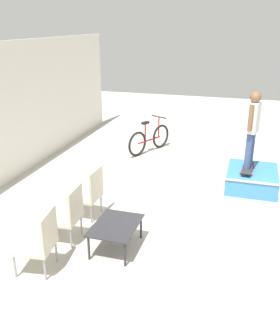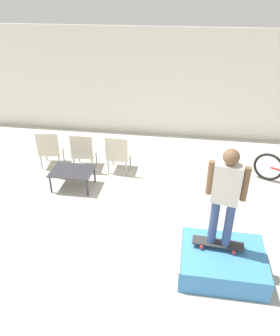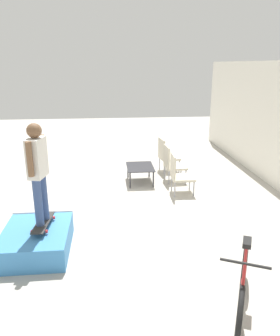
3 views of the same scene
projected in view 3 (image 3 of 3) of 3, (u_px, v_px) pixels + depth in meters
The scene contains 9 objects.
ground_plane at pixel (89, 205), 7.07m from camera, with size 24.00×24.00×0.00m, color #B7B2A8.
skate_ramp_box at pixel (37, 240), 5.30m from camera, with size 1.33×1.05×0.40m.
skateboard_on_ramp at pixel (43, 223), 5.31m from camera, with size 0.80×0.30×0.07m.
person_skater at pixel (38, 167), 5.02m from camera, with size 0.56×0.27×1.61m.
coffee_table at pixel (140, 168), 8.36m from camera, with size 0.91×0.68×0.42m.
patio_chair_left at pixel (166, 154), 9.20m from camera, with size 0.59×0.59×0.94m.
patio_chair_center at pixel (172, 163), 8.40m from camera, with size 0.55×0.55×0.94m.
patio_chair_right at pixel (179, 173), 7.60m from camera, with size 0.53×0.53×0.94m.
bicycle at pixel (242, 286), 3.95m from camera, with size 1.51×0.79×0.93m.
Camera 3 is at (6.57, 0.45, 2.91)m, focal length 35.00 mm.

